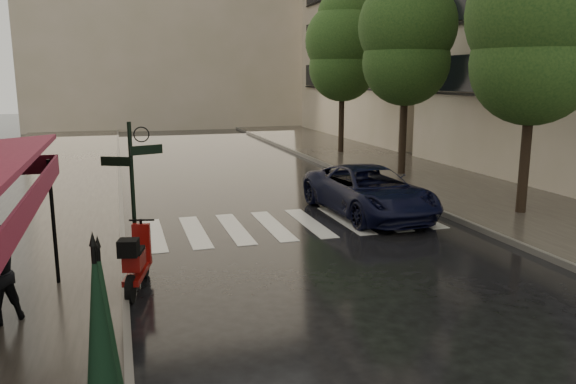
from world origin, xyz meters
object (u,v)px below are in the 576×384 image
parked_car (369,191)px  parasol_back (105,345)px  parasol_front (102,372)px  scooter (136,262)px

parked_car → parasol_back: parasol_back is taller
parked_car → parasol_front: parasol_front is taller
scooter → parked_car: parked_car is taller
parked_car → parasol_front: bearing=-129.4°
scooter → parasol_front: 5.85m
scooter → parked_car: size_ratio=0.36×
parasol_front → parasol_back: size_ratio=1.11×
parasol_front → parasol_back: 0.80m
parasol_front → parasol_back: (-0.00, 0.79, -0.14)m
parasol_back → parasol_front: bearing=-90.0°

